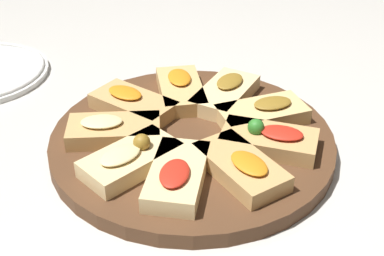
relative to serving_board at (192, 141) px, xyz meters
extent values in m
plane|color=beige|center=(0.00, 0.00, -0.01)|extent=(3.00, 3.00, 0.00)
cylinder|color=#51331E|center=(0.00, 0.00, 0.00)|extent=(0.43, 0.43, 0.02)
cube|color=#E5C689|center=(-0.02, 0.11, 0.02)|extent=(0.09, 0.15, 0.02)
ellipsoid|color=beige|center=(-0.02, 0.13, 0.04)|extent=(0.05, 0.07, 0.01)
sphere|color=olive|center=(-0.02, 0.09, 0.04)|extent=(0.02, 0.02, 0.02)
cube|color=#E5C689|center=(-0.08, 0.08, 0.02)|extent=(0.15, 0.14, 0.02)
ellipsoid|color=red|center=(-0.10, 0.09, 0.04)|extent=(0.07, 0.07, 0.01)
cube|color=tan|center=(-0.12, 0.00, 0.02)|extent=(0.14, 0.07, 0.02)
ellipsoid|color=orange|center=(-0.13, 0.00, 0.04)|extent=(0.06, 0.04, 0.01)
cube|color=tan|center=(-0.09, -0.07, 0.02)|extent=(0.15, 0.14, 0.02)
ellipsoid|color=red|center=(-0.10, -0.08, 0.04)|extent=(0.07, 0.07, 0.01)
sphere|color=#2D7A28|center=(-0.07, -0.06, 0.04)|extent=(0.02, 0.02, 0.02)
cube|color=#DBB775|center=(-0.03, -0.11, 0.02)|extent=(0.10, 0.15, 0.02)
ellipsoid|color=olive|center=(-0.03, -0.13, 0.04)|extent=(0.05, 0.07, 0.01)
cube|color=#E5C689|center=(0.05, -0.10, 0.02)|extent=(0.12, 0.15, 0.02)
ellipsoid|color=olive|center=(0.06, -0.12, 0.04)|extent=(0.06, 0.07, 0.01)
cube|color=tan|center=(0.11, -0.05, 0.02)|extent=(0.15, 0.12, 0.02)
ellipsoid|color=orange|center=(0.12, -0.06, 0.04)|extent=(0.07, 0.06, 0.01)
cube|color=tan|center=(0.11, 0.04, 0.02)|extent=(0.15, 0.11, 0.02)
ellipsoid|color=orange|center=(0.13, 0.05, 0.04)|extent=(0.07, 0.06, 0.01)
cube|color=tan|center=(0.06, 0.10, 0.02)|extent=(0.13, 0.15, 0.02)
ellipsoid|color=beige|center=(0.07, 0.11, 0.04)|extent=(0.06, 0.07, 0.01)
camera|label=1|loc=(-0.56, 0.38, 0.46)|focal=50.00mm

